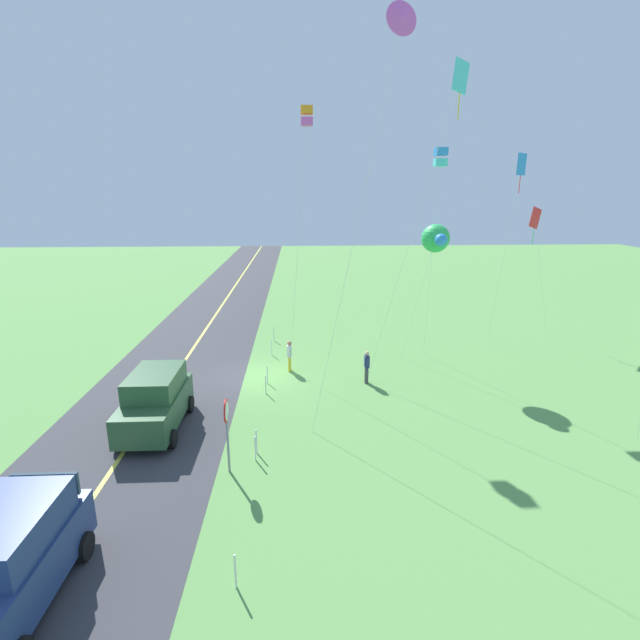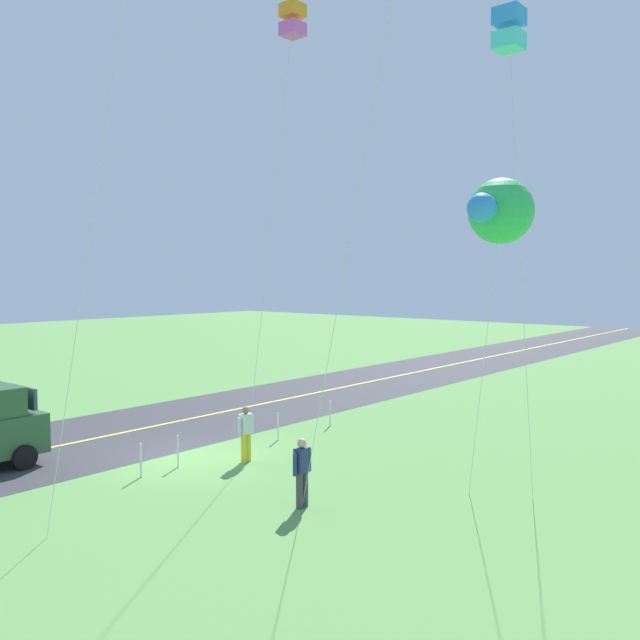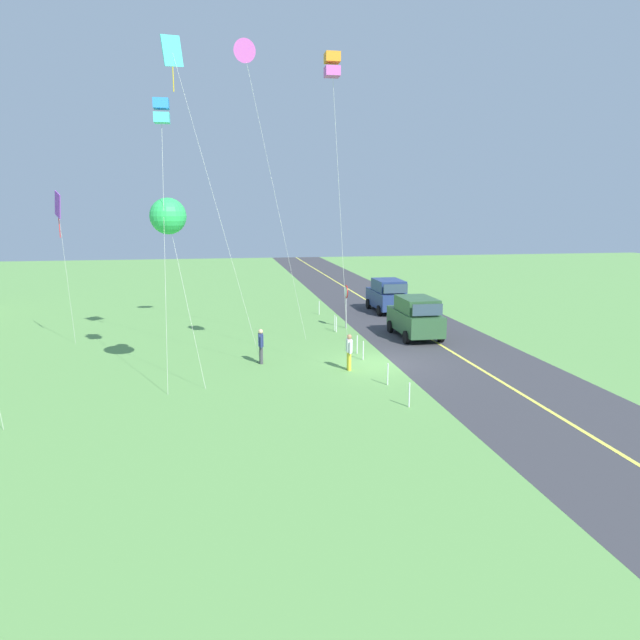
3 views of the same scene
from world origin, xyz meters
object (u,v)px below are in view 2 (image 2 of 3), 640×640
person_adult_companion (302,470)px  kite_green_far (500,211)px  kite_red_low (293,22)px  kite_pink_drift (509,31)px  person_adult_near (246,432)px

person_adult_companion → kite_green_far: size_ratio=0.22×
kite_red_low → kite_pink_drift: bearing=88.2°
kite_red_low → person_adult_near: bearing=-46.2°
person_adult_companion → kite_green_far: bearing=168.8°
person_adult_companion → kite_pink_drift: kite_pink_drift is taller
person_adult_near → kite_green_far: (-0.52, 7.33, 5.79)m
person_adult_companion → kite_red_low: kite_red_low is taller
person_adult_companion → kite_red_low: (-2.70, -2.73, 11.38)m
person_adult_near → kite_red_low: bearing=-75.4°
kite_pink_drift → kite_green_far: bearing=-9.5°
kite_red_low → kite_pink_drift: size_ratio=1.17×
person_adult_companion → kite_red_low: bearing=-88.0°
person_adult_near → kite_pink_drift: kite_pink_drift is taller
person_adult_near → person_adult_companion: same height
person_adult_near → kite_pink_drift: (-0.74, 7.37, 9.59)m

